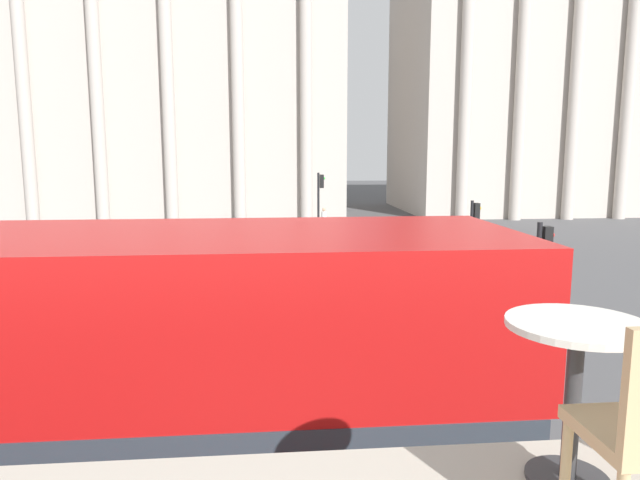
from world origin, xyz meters
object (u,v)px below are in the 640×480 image
cafe_dining_table (575,365)px  traffic_light_far (320,199)px  traffic_light_near (540,273)px  pedestrian_grey (285,250)px  traffic_light_mid (473,229)px  pedestrian_white (324,219)px  pedestrian_blue (169,247)px  plaza_building_right (554,62)px  plaza_building_left (152,87)px

cafe_dining_table → traffic_light_far: 27.71m
traffic_light_near → pedestrian_grey: traffic_light_near is taller
traffic_light_mid → traffic_light_far: bearing=120.5°
pedestrian_white → traffic_light_near: bearing=40.5°
traffic_light_mid → traffic_light_far: size_ratio=0.81×
traffic_light_far → pedestrian_grey: 6.62m
cafe_dining_table → traffic_light_mid: cafe_dining_table is taller
traffic_light_near → pedestrian_blue: traffic_light_near is taller
traffic_light_mid → traffic_light_far: (-5.15, 8.74, 0.47)m
plaza_building_right → pedestrian_white: (-21.40, -14.08, -11.81)m
traffic_light_far → pedestrian_blue: (-7.11, -4.41, -1.69)m
plaza_building_left → plaza_building_right: plaza_building_right is taller
plaza_building_left → cafe_dining_table: bearing=-77.2°
cafe_dining_table → pedestrian_blue: 24.13m
pedestrian_white → cafe_dining_table: bearing=29.5°
traffic_light_far → pedestrian_white: 5.41m
plaza_building_right → pedestrian_grey: size_ratio=15.74×
plaza_building_left → pedestrian_grey: plaza_building_left is taller
cafe_dining_table → pedestrian_white: (2.12, 32.74, -3.18)m
plaza_building_left → plaza_building_right: size_ratio=1.19×
cafe_dining_table → pedestrian_blue: (-5.71, 23.22, -3.23)m
cafe_dining_table → traffic_light_mid: bearing=70.9°
plaza_building_left → traffic_light_near: (15.79, -37.35, -8.14)m
plaza_building_left → pedestrian_grey: (10.17, -26.01, -9.45)m
plaza_building_right → pedestrian_white: 28.21m
traffic_light_mid → pedestrian_white: bearing=107.8°
plaza_building_left → traffic_light_near: plaza_building_left is taller
pedestrian_blue → plaza_building_left: bearing=-57.2°
cafe_dining_table → pedestrian_blue: cafe_dining_table is taller
traffic_light_near → traffic_light_mid: 8.82m
plaza_building_left → pedestrian_blue: plaza_building_left is taller
plaza_building_left → pedestrian_grey: bearing=-68.6°
cafe_dining_table → pedestrian_white: bearing=86.3°
plaza_building_right → pedestrian_blue: plaza_building_right is taller
traffic_light_near → pedestrian_grey: size_ratio=2.05×
pedestrian_blue → cafe_dining_table: bearing=124.8°
traffic_light_mid → pedestrian_blue: size_ratio=2.01×
traffic_light_near → traffic_light_mid: size_ratio=1.07×
traffic_light_far → plaza_building_left: bearing=121.5°
pedestrian_grey → plaza_building_left: bearing=107.1°
cafe_dining_table → plaza_building_left: bearing=102.8°
pedestrian_grey → cafe_dining_table: bearing=-92.6°
pedestrian_grey → traffic_light_near: bearing=-67.9°
plaza_building_left → traffic_light_far: (12.21, -19.93, -7.81)m
cafe_dining_table → traffic_light_far: cafe_dining_table is taller
pedestrian_white → pedestrian_grey: pedestrian_grey is taller
pedestrian_white → traffic_light_mid: bearing=51.0°
plaza_building_left → pedestrian_white: bearing=-48.9°
cafe_dining_table → pedestrian_grey: bearing=91.7°
plaza_building_left → traffic_light_near: 41.36m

